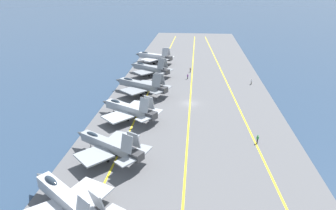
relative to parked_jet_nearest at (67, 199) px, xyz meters
The scene contains 15 objects.
ground_plane 43.79m from the parked_jet_nearest, 20.30° to the right, with size 2000.00×2000.00×0.00m, color navy.
carrier_deck 43.77m from the parked_jet_nearest, 20.30° to the right, with size 221.16×43.52×0.40m, color #565659.
deck_stripe_foul_line 49.20m from the parked_jet_nearest, 33.50° to the right, with size 199.05×0.36×0.01m, color yellow.
deck_stripe_centerline 43.76m from the parked_jet_nearest, 20.30° to the right, with size 199.05×0.36×0.01m, color yellow.
deck_stripe_edge_line 41.18m from the parked_jet_nearest, ahead, with size 199.05×0.36×0.01m, color yellow.
parked_jet_nearest is the anchor object (origin of this frame).
parked_jet_second 14.19m from the parked_jet_nearest, ahead, with size 12.68×15.35×6.40m.
parked_jet_third 30.72m from the parked_jet_nearest, ahead, with size 13.35×15.53×6.31m.
parked_jet_fourth 46.70m from the parked_jet_nearest, ahead, with size 12.97×17.19×6.74m.
parked_jet_fifth 64.48m from the parked_jet_nearest, ahead, with size 12.77×15.72×6.37m.
parked_jet_sixth 80.42m from the parked_jet_nearest, ahead, with size 12.00×15.93×6.25m.
crew_green_vest 36.00m from the parked_jet_nearest, 52.64° to the right, with size 0.30×0.41×1.76m.
crew_white_vest 66.84m from the parked_jet_nearest, 29.79° to the right, with size 0.46×0.45×1.70m.
crew_purple_vest 63.01m from the parked_jet_nearest, 12.70° to the right, with size 0.46×0.44×1.64m.
crew_brown_vest 70.51m from the parked_jet_nearest, 11.86° to the right, with size 0.46×0.42×1.69m.
Camera 1 is at (-71.08, -1.04, 29.46)m, focal length 32.00 mm.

